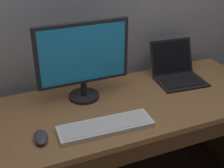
# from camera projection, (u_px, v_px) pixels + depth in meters

# --- Properties ---
(desk) EXTENTS (1.77, 0.69, 0.75)m
(desk) POSITION_uv_depth(u_px,v_px,m) (125.00, 129.00, 1.83)
(desk) COLOR olive
(desk) RESTS_ON ground
(laptop_black) EXTENTS (0.33, 0.34, 0.23)m
(laptop_black) POSITION_uv_depth(u_px,v_px,m) (177.00, 72.00, 2.02)
(laptop_black) COLOR black
(laptop_black) RESTS_ON desk
(external_monitor) EXTENTS (0.53, 0.18, 0.46)m
(external_monitor) POSITION_uv_depth(u_px,v_px,m) (83.00, 59.00, 1.70)
(external_monitor) COLOR black
(external_monitor) RESTS_ON desk
(wired_keyboard) EXTENTS (0.49, 0.17, 0.03)m
(wired_keyboard) POSITION_uv_depth(u_px,v_px,m) (106.00, 126.00, 1.55)
(wired_keyboard) COLOR white
(wired_keyboard) RESTS_ON desk
(computer_mouse) EXTENTS (0.08, 0.13, 0.03)m
(computer_mouse) POSITION_uv_depth(u_px,v_px,m) (41.00, 137.00, 1.46)
(computer_mouse) COLOR #38383D
(computer_mouse) RESTS_ON desk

